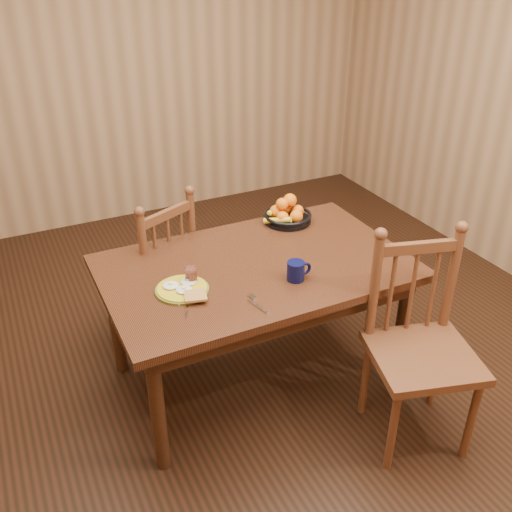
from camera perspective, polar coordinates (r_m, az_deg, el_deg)
name	(u,v)px	position (r m, az deg, el deg)	size (l,w,h in m)	color
room	(256,156)	(2.75, 0.00, 10.02)	(4.52, 5.02, 2.72)	black
dining_table	(256,278)	(3.05, 0.00, -2.21)	(1.60, 1.00, 0.75)	black
chair_far	(155,272)	(3.51, -10.09, -1.57)	(0.59, 0.58, 1.00)	#552F19
chair_near	(420,347)	(2.91, 16.07, -8.76)	(0.60, 0.58, 1.07)	#552F19
breakfast_plate	(183,289)	(2.80, -7.33, -3.30)	(0.26, 0.30, 0.04)	#59601E
fork	(256,303)	(2.69, 0.00, -4.72)	(0.05, 0.18, 0.00)	silver
spoon	(181,305)	(2.70, -7.46, -4.91)	(0.06, 0.15, 0.01)	silver
coffee_mug	(297,271)	(2.86, 4.07, -1.46)	(0.13, 0.09, 0.10)	black
juice_glass	(191,276)	(2.84, -6.50, -2.03)	(0.06, 0.06, 0.09)	silver
fruit_bowl	(287,214)	(3.44, 3.12, 4.24)	(0.29, 0.29, 0.17)	black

